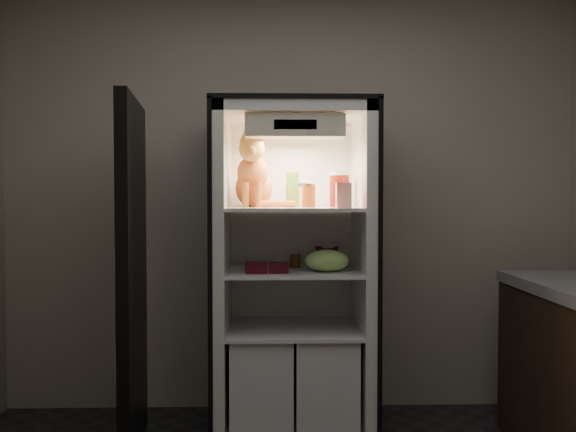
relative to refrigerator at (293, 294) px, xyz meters
name	(u,v)px	position (x,y,z in m)	size (l,w,h in m)	color
room_shell	(307,122)	(0.00, -1.38, 0.83)	(3.60, 3.60, 3.60)	white
refrigerator	(293,294)	(0.00, 0.00, 0.00)	(0.90, 0.72, 1.88)	white
fridge_door	(133,280)	(-0.85, -0.32, 0.12)	(0.14, 0.87, 1.85)	black
tabby_cat	(254,179)	(-0.22, 0.00, 0.66)	(0.35, 0.40, 0.43)	#D4531B
parmesan_shaker	(292,190)	(0.00, 0.03, 0.60)	(0.08, 0.08, 0.20)	#227D28
mayo_tub	(300,195)	(0.05, 0.07, 0.57)	(0.10, 0.10, 0.14)	white
salsa_jar	(309,195)	(0.09, -0.07, 0.56)	(0.07, 0.07, 0.13)	maroon
pepper_jar	(339,190)	(0.27, 0.01, 0.60)	(0.12, 0.12, 0.19)	maroon
cream_carton	(344,195)	(0.26, -0.26, 0.57)	(0.08, 0.08, 0.13)	white
soda_can_a	(321,256)	(0.17, 0.03, 0.21)	(0.07, 0.07, 0.13)	black
soda_can_b	(332,257)	(0.23, -0.01, 0.21)	(0.07, 0.07, 0.13)	black
soda_can_c	(328,258)	(0.19, -0.08, 0.21)	(0.07, 0.07, 0.13)	black
condiment_jar	(295,260)	(0.01, 0.02, 0.19)	(0.07, 0.07, 0.09)	#563318
grape_bag	(327,261)	(0.18, -0.18, 0.21)	(0.24, 0.17, 0.12)	#74AE51
berry_box_left	(256,267)	(-0.20, -0.23, 0.18)	(0.12, 0.12, 0.06)	#510D13
berry_box_right	(278,268)	(-0.08, -0.22, 0.17)	(0.11, 0.11, 0.05)	#510D13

